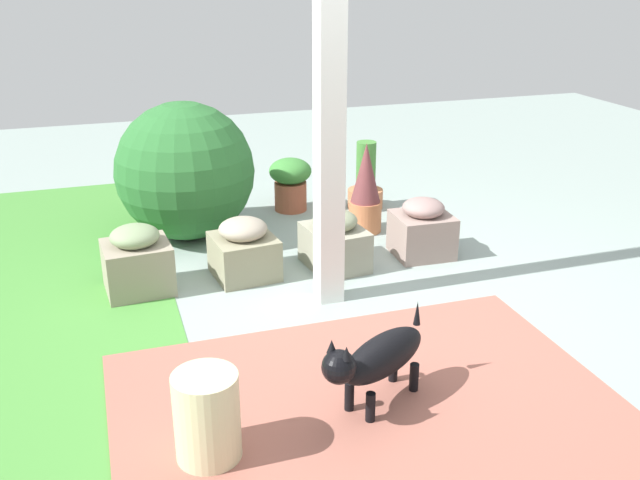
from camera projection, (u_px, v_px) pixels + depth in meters
ground_plane at (353, 314)px, 4.30m from camera, size 12.00×12.00×0.00m
brick_path at (372, 411)px, 3.36m from camera, size 1.80×2.40×0.02m
porch_pillar at (329, 113)px, 4.06m from camera, size 0.15×0.15×2.36m
stone_planter_nearest at (422, 229)px, 5.09m from camera, size 0.39×0.41×0.43m
stone_planter_near at (335, 241)px, 4.90m from camera, size 0.50×0.42×0.41m
stone_planter_mid at (244, 250)px, 4.75m from camera, size 0.45×0.44×0.41m
stone_planter_far at (137, 261)px, 4.53m from camera, size 0.41×0.44×0.45m
round_shrub at (185, 171)px, 5.31m from camera, size 1.04×1.04×1.04m
terracotta_pot_spiky at (366, 190)px, 5.48m from camera, size 0.26×0.26×0.71m
terracotta_pot_broad at (290, 181)px, 5.98m from camera, size 0.36×0.36×0.45m
terracotta_pot_tall at (366, 184)px, 6.06m from camera, size 0.30×0.30×0.58m
dog at (377, 358)px, 3.31m from camera, size 0.45×0.64×0.46m
ceramic_urn at (207, 418)px, 2.99m from camera, size 0.28×0.28×0.42m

